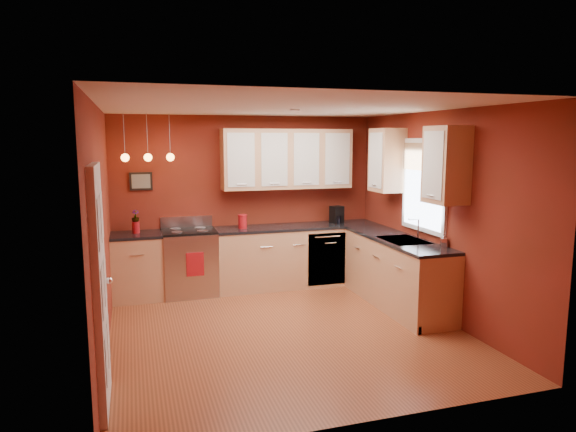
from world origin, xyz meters
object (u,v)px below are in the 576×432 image
object	(u,v)px
gas_range	(190,262)
coffee_maker	(337,215)
soap_pump	(444,241)
sink	(403,242)
red_canister	(243,221)

from	to	relation	value
gas_range	coffee_maker	world-z (taller)	coffee_maker
coffee_maker	gas_range	bearing A→B (deg)	165.35
coffee_maker	soap_pump	size ratio (longest dim) A/B	1.63
gas_range	soap_pump	bearing A→B (deg)	-35.65
sink	coffee_maker	world-z (taller)	sink
sink	coffee_maker	xyz separation A→B (m)	(-0.31, 1.54, 0.15)
gas_range	sink	size ratio (longest dim) A/B	1.59
coffee_maker	sink	bearing A→B (deg)	-94.48
soap_pump	coffee_maker	bearing A→B (deg)	104.55
red_canister	coffee_maker	distance (m)	1.53
gas_range	soap_pump	xyz separation A→B (m)	(2.86, -2.05, 0.54)
sink	soap_pump	world-z (taller)	sink
sink	soap_pump	xyz separation A→B (m)	(0.24, -0.55, 0.11)
soap_pump	gas_range	bearing A→B (deg)	144.35
gas_range	soap_pump	size ratio (longest dim) A/B	6.80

